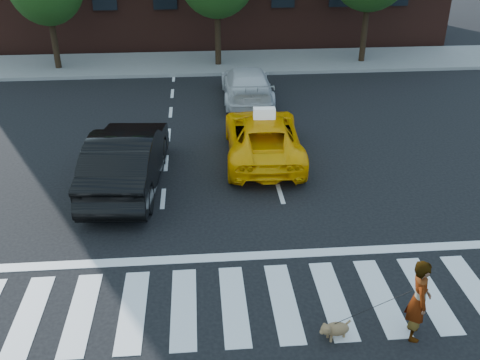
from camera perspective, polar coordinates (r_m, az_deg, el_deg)
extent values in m
plane|color=black|center=(10.95, -0.64, -13.15)|extent=(120.00, 120.00, 0.00)
cube|color=silver|center=(10.94, -0.64, -13.13)|extent=(13.00, 2.40, 0.01)
cube|color=silver|center=(12.19, -1.20, -8.21)|extent=(12.00, 0.30, 0.01)
cube|color=slate|center=(26.71, -3.47, 12.37)|extent=(30.00, 4.00, 0.15)
cylinder|color=black|center=(26.64, -19.26, 14.32)|extent=(0.28, 0.28, 3.25)
cylinder|color=black|center=(25.84, -2.39, 15.75)|extent=(0.28, 0.28, 3.55)
cylinder|color=black|center=(27.02, 13.21, 15.93)|extent=(0.28, 0.28, 3.85)
imported|color=#FFAF05|center=(16.54, 2.46, 4.66)|extent=(2.46, 4.97, 1.35)
imported|color=black|center=(15.06, -12.01, 2.27)|extent=(2.12, 5.17, 1.66)
imported|color=silver|center=(21.45, 0.72, 10.20)|extent=(1.96, 4.70, 1.36)
imported|color=#999999|center=(10.29, 18.54, -12.02)|extent=(0.52, 0.68, 1.66)
ellipsoid|color=olive|center=(10.30, 10.27, -15.36)|extent=(0.52, 0.37, 0.26)
sphere|color=olive|center=(10.16, 9.16, -15.46)|extent=(0.24, 0.24, 0.19)
sphere|color=olive|center=(10.15, 8.74, -15.73)|extent=(0.11, 0.11, 0.09)
cylinder|color=olive|center=(10.35, 11.42, -14.70)|extent=(0.14, 0.08, 0.11)
sphere|color=olive|center=(10.16, 9.00, -15.00)|extent=(0.09, 0.09, 0.07)
sphere|color=olive|center=(10.08, 9.37, -15.44)|extent=(0.09, 0.09, 0.07)
cylinder|color=olive|center=(10.30, 9.69, -16.36)|extent=(0.06, 0.06, 0.13)
cylinder|color=olive|center=(10.37, 9.36, -15.96)|extent=(0.06, 0.06, 0.13)
cylinder|color=olive|center=(10.42, 11.04, -15.90)|extent=(0.06, 0.06, 0.13)
cylinder|color=olive|center=(10.49, 10.70, -15.51)|extent=(0.06, 0.06, 0.13)
cube|color=white|center=(16.04, 2.61, 7.13)|extent=(0.66, 0.31, 0.32)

